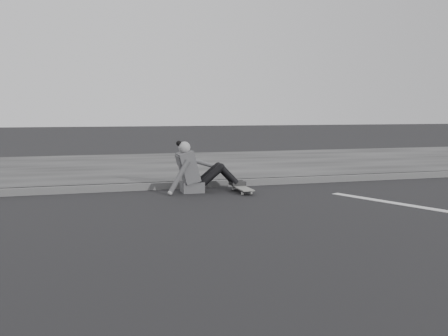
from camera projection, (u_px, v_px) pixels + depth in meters
name	position (u px, v px, depth m)	size (l,w,h in m)	color
ground	(228.00, 217.00, 6.43)	(80.00, 80.00, 0.00)	black
curb	(187.00, 185.00, 8.88)	(24.00, 0.16, 0.12)	#535353
sidewalk	(160.00, 167.00, 11.77)	(24.00, 6.00, 0.12)	#383838
skateboard	(242.00, 188.00, 8.42)	(0.20, 0.78, 0.09)	#A0A09B
seated_woman	(196.00, 171.00, 8.42)	(1.38, 0.46, 0.88)	#49494B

